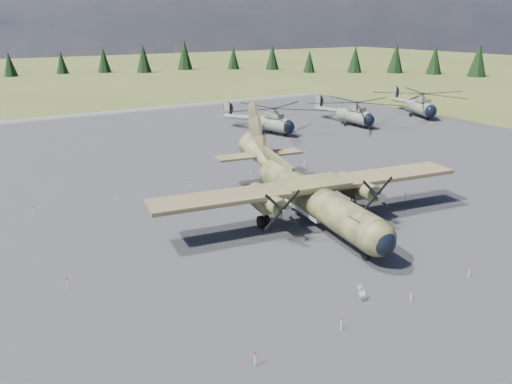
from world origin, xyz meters
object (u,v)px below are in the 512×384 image
helicopter_near (272,115)px  helicopter_far (421,100)px  transport_plane (307,189)px  helicopter_mid (355,109)px

helicopter_near → helicopter_far: helicopter_far is taller
transport_plane → helicopter_far: bearing=39.5°
helicopter_mid → helicopter_near: bearing=171.3°
transport_plane → helicopter_near: size_ratio=1.36×
helicopter_mid → transport_plane: bearing=-138.9°
helicopter_near → helicopter_mid: bearing=-25.1°
helicopter_mid → helicopter_far: bearing=-1.5°
transport_plane → helicopter_far: transport_plane is taller
helicopter_mid → helicopter_far: 16.47m
helicopter_far → transport_plane: bearing=-129.4°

